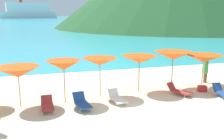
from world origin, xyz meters
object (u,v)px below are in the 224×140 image
umbrella_5 (139,59)px  umbrella_7 (204,58)px  lounge_chair_6 (178,90)px  lounge_chair_7 (222,92)px  umbrella_2 (18,72)px  umbrella_6 (173,56)px  umbrella_3 (64,65)px  lounge_chair_10 (82,102)px  lounge_chair_0 (117,98)px  umbrella_4 (100,62)px  cooler_box (202,89)px  beachgoer_1 (206,69)px  cruise_ship (28,11)px  lounge_chair_1 (47,105)px

umbrella_5 → umbrella_7: 4.24m
lounge_chair_6 → lounge_chair_7: lounge_chair_7 is taller
umbrella_2 → umbrella_7: (10.93, 0.57, 0.05)m
umbrella_2 → umbrella_6: bearing=5.2°
umbrella_2 → umbrella_3: umbrella_3 is taller
umbrella_2 → lounge_chair_10: 3.47m
umbrella_2 → umbrella_6: umbrella_6 is taller
umbrella_5 → lounge_chair_0: umbrella_5 is taller
umbrella_4 → umbrella_7: bearing=0.5°
lounge_chair_7 → cooler_box: lounge_chair_7 is taller
cooler_box → beachgoer_1: bearing=68.1°
umbrella_2 → umbrella_5: 6.74m
lounge_chair_10 → umbrella_4: bearing=43.8°
beachgoer_1 → cruise_ship: bearing=-132.0°
lounge_chair_1 → lounge_chair_6: size_ratio=0.91×
lounge_chair_0 → lounge_chair_1: 3.58m
umbrella_3 → lounge_chair_10: umbrella_3 is taller
lounge_chair_6 → cooler_box: (1.70, 0.17, -0.08)m
umbrella_2 → umbrella_4: 4.29m
cruise_ship → umbrella_4: bearing=-100.8°
umbrella_3 → umbrella_6: bearing=7.0°
umbrella_4 → cruise_ship: cruise_ship is taller
lounge_chair_0 → cruise_ship: (-11.28, 253.20, 6.21)m
umbrella_3 → lounge_chair_0: 3.24m
umbrella_7 → cruise_ship: size_ratio=0.04×
umbrella_7 → cooler_box: 1.98m
lounge_chair_1 → lounge_chair_10: size_ratio=0.93×
lounge_chair_10 → lounge_chair_0: bearing=3.7°
lounge_chair_0 → cooler_box: size_ratio=3.14×
lounge_chair_1 → beachgoer_1: 10.73m
lounge_chair_7 → umbrella_7: bearing=93.3°
cooler_box → umbrella_3: bearing=-164.9°
cruise_ship → lounge_chair_1: bearing=-101.5°
umbrella_7 → umbrella_3: bearing=-176.2°
umbrella_3 → lounge_chair_7: bearing=-10.1°
lounge_chair_6 → lounge_chair_10: size_ratio=1.01×
umbrella_3 → cooler_box: (8.11, -0.33, -1.81)m
umbrella_5 → lounge_chair_6: size_ratio=1.45×
umbrella_5 → umbrella_6: 2.23m
umbrella_3 → lounge_chair_1: (-0.94, -0.90, -1.72)m
umbrella_7 → lounge_chair_0: 6.42m
cooler_box → lounge_chair_6: bearing=-156.9°
umbrella_4 → umbrella_6: (4.66, 0.30, 0.08)m
umbrella_5 → lounge_chair_10: size_ratio=1.47×
lounge_chair_0 → lounge_chair_10: size_ratio=1.02×
umbrella_5 → cooler_box: umbrella_5 is taller
umbrella_6 → lounge_chair_6: (-0.28, -1.32, -1.80)m
cruise_ship → umbrella_3: bearing=-101.3°
umbrella_4 → lounge_chair_0: size_ratio=1.40×
beachgoer_1 → umbrella_4: bearing=-39.5°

